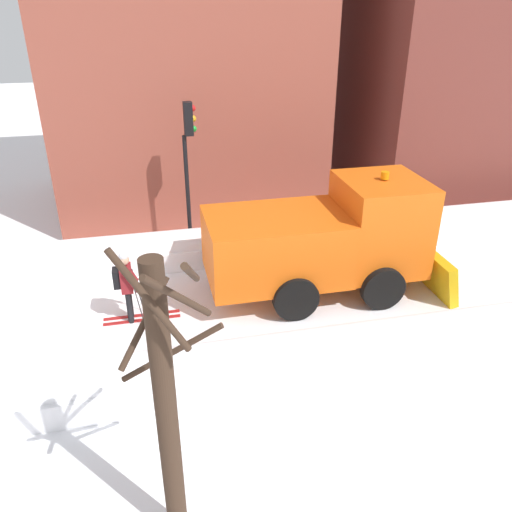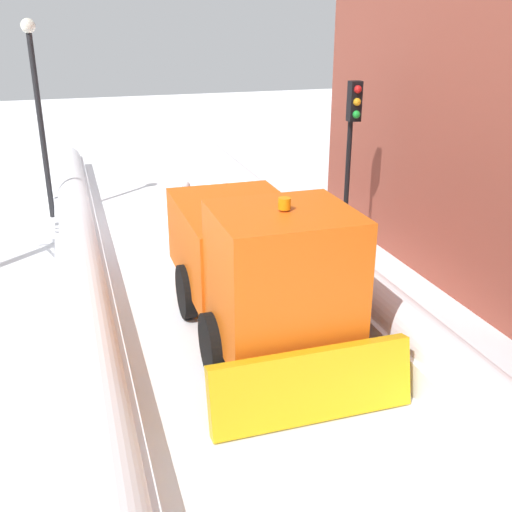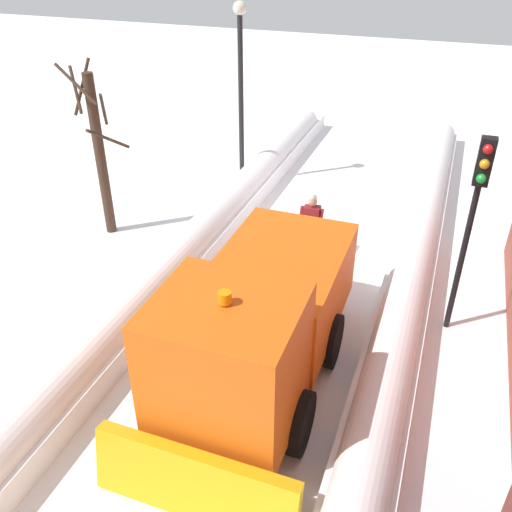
% 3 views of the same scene
% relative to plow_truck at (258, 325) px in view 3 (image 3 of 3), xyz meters
% --- Properties ---
extents(ground_plane, '(80.00, 80.00, 0.00)m').
position_rel_plow_truck_xyz_m(ground_plane, '(0.40, 2.67, -1.48)').
color(ground_plane, white).
extents(snowbank_right, '(1.10, 36.00, 1.00)m').
position_rel_plow_truck_xyz_m(snowbank_right, '(3.11, 2.67, -1.05)').
color(snowbank_right, white).
rests_on(snowbank_right, ground).
extents(plow_truck, '(3.20, 5.98, 3.12)m').
position_rel_plow_truck_xyz_m(plow_truck, '(0.00, 0.00, 0.00)').
color(plow_truck, orange).
rests_on(plow_truck, ground).
extents(skier, '(0.62, 1.80, 1.81)m').
position_rel_plow_truck_xyz_m(skier, '(0.34, -4.95, -0.48)').
color(skier, black).
rests_on(skier, ground).
extents(traffic_light_pole, '(0.28, 0.42, 4.34)m').
position_rel_plow_truck_xyz_m(traffic_light_pole, '(-3.28, -3.02, 1.57)').
color(traffic_light_pole, black).
rests_on(traffic_light_pole, ground).
extents(street_lamp, '(0.40, 0.40, 5.65)m').
position_rel_plow_truck_xyz_m(street_lamp, '(3.76, -8.78, 2.06)').
color(street_lamp, black).
rests_on(street_lamp, ground).
extents(bare_tree_near, '(1.30, 1.34, 4.70)m').
position_rel_plow_truck_xyz_m(bare_tree_near, '(6.04, -4.30, 0.91)').
color(bare_tree_near, '#3D2A1E').
rests_on(bare_tree_near, ground).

